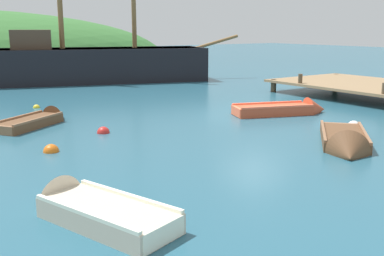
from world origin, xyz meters
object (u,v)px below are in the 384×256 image
sailing_ship (95,69)px  buoy_white (354,127)px  buoy_yellow (37,108)px  buoy_red (103,133)px  rowboat_portside (286,111)px  rowboat_outer_right (89,211)px  buoy_orange (51,152)px  rowboat_center (345,144)px  rowboat_outer_left (39,122)px

sailing_ship → buoy_white: bearing=-65.8°
buoy_yellow → buoy_white: size_ratio=0.65×
buoy_red → buoy_yellow: bearing=93.6°
rowboat_portside → buoy_red: 7.20m
rowboat_outer_right → buoy_yellow: size_ratio=11.74×
buoy_orange → buoy_red: 2.45m
sailing_ship → buoy_yellow: 9.48m
rowboat_portside → buoy_red: bearing=-167.5°
rowboat_outer_right → buoy_yellow: 12.13m
rowboat_center → buoy_white: (2.44, 1.50, -0.08)m
buoy_yellow → buoy_white: buoy_white is taller
rowboat_portside → rowboat_outer_right: bearing=-133.2°
sailing_ship → buoy_red: 14.42m
buoy_red → buoy_yellow: size_ratio=1.43×
rowboat_portside → buoy_red: (-7.13, 1.01, -0.12)m
rowboat_center → buoy_orange: 8.06m
buoy_red → buoy_white: 8.26m
rowboat_center → buoy_red: 7.29m
rowboat_center → rowboat_outer_left: 10.02m
sailing_ship → rowboat_outer_left: bearing=-103.5°
rowboat_outer_right → buoy_white: rowboat_outer_right is taller
rowboat_center → buoy_yellow: rowboat_center is taller
sailing_ship → rowboat_outer_left: sailing_ship is taller
rowboat_portside → buoy_white: rowboat_portside is taller
buoy_orange → buoy_white: bearing=-16.2°
rowboat_portside → buoy_yellow: bearing=157.9°
rowboat_outer_right → sailing_ship: bearing=-41.3°
rowboat_outer_left → buoy_white: rowboat_outer_left is taller
buoy_orange → buoy_red: (2.08, 1.28, 0.00)m
buoy_orange → buoy_white: buoy_white is taller
buoy_red → rowboat_portside: bearing=-8.0°
rowboat_outer_right → rowboat_portside: size_ratio=0.86×
sailing_ship → rowboat_center: 18.85m
sailing_ship → rowboat_outer_right: bearing=-95.2°
rowboat_portside → buoy_red: size_ratio=9.48×
rowboat_outer_right → buoy_orange: bearing=-28.3°
sailing_ship → buoy_orange: 16.46m
rowboat_center → buoy_yellow: (-5.16, 11.36, -0.08)m
sailing_ship → rowboat_center: sailing_ship is taller
rowboat_outer_left → buoy_orange: 3.84m
rowboat_center → buoy_orange: size_ratio=8.20×
sailing_ship → rowboat_portside: sailing_ship is taller
rowboat_center → buoy_orange: bearing=-73.0°
buoy_orange → buoy_red: bearing=31.7°
rowboat_outer_right → rowboat_outer_left: 8.61m
buoy_yellow → rowboat_portside: bearing=-42.6°
sailing_ship → buoy_yellow: bearing=-109.6°
rowboat_center → rowboat_outer_right: bearing=-37.9°
rowboat_outer_left → buoy_white: bearing=-71.5°
rowboat_portside → buoy_yellow: size_ratio=13.58×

